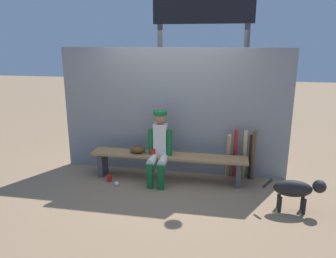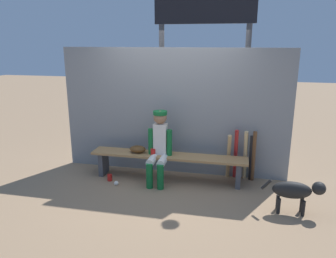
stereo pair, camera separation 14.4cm
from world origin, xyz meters
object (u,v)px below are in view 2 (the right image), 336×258
object	(u,v)px
dog	(296,191)
bat_wood_dark	(253,156)
bat_wood_natural	(245,155)
scoreboard	(208,29)
bat_aluminum_red	(236,154)
cup_on_ground	(110,178)
player_seated	(159,145)
dugout_bench	(168,160)
bat_wood_tan	(229,157)
baseball_glove	(138,149)
bat_aluminum_black	(251,158)
baseball	(116,183)
cup_on_bench	(153,152)

from	to	relation	value
dog	bat_wood_dark	bearing A→B (deg)	119.43
dog	bat_wood_natural	bearing A→B (deg)	124.05
bat_wood_natural	scoreboard	bearing A→B (deg)	137.25
bat_aluminum_red	cup_on_ground	distance (m)	2.19
player_seated	scoreboard	distance (m)	2.25
cup_on_ground	dugout_bench	bearing A→B (deg)	14.84
bat_wood_tan	bat_wood_natural	xyz separation A→B (m)	(0.28, 0.03, 0.04)
dugout_bench	bat_wood_dark	distance (m)	1.43
baseball_glove	bat_aluminum_black	distance (m)	1.93
scoreboard	dog	world-z (taller)	scoreboard
bat_aluminum_red	baseball	size ratio (longest dim) A/B	12.14
player_seated	bat_wood_tan	size ratio (longest dim) A/B	1.46
baseball	dog	world-z (taller)	dog
bat_aluminum_red	dog	world-z (taller)	bat_aluminum_red
baseball_glove	bat_wood_dark	size ratio (longest dim) A/B	0.31
bat_wood_dark	bat_aluminum_black	bearing A→B (deg)	152.70
bat_wood_natural	cup_on_bench	world-z (taller)	bat_wood_natural
dog	bat_aluminum_black	bearing A→B (deg)	120.54
cup_on_bench	scoreboard	world-z (taller)	scoreboard
bat_aluminum_black	scoreboard	world-z (taller)	scoreboard
bat_aluminum_black	dog	world-z (taller)	bat_aluminum_black
baseball_glove	cup_on_bench	distance (m)	0.30
bat_wood_dark	dog	xyz separation A→B (m)	(0.54, -0.96, -0.11)
bat_wood_dark	dugout_bench	bearing A→B (deg)	-170.31
cup_on_bench	dog	world-z (taller)	cup_on_bench
baseball	scoreboard	distance (m)	3.12
baseball	bat_aluminum_red	bearing A→B (deg)	20.12
player_seated	dog	bearing A→B (deg)	-16.40
bat_aluminum_red	dog	xyz separation A→B (m)	(0.84, -1.01, -0.11)
dugout_bench	bat_wood_dark	xyz separation A→B (m)	(1.41, 0.24, 0.09)
baseball_glove	dog	world-z (taller)	baseball_glove
bat_aluminum_black	baseball	size ratio (longest dim) A/B	10.91
baseball_glove	cup_on_bench	size ratio (longest dim) A/B	2.55
bat_wood_tan	bat_wood_natural	bearing A→B (deg)	5.28
bat_wood_natural	bat_wood_dark	bearing A→B (deg)	-15.69
bat_wood_dark	cup_on_bench	world-z (taller)	bat_wood_dark
player_seated	cup_on_ground	xyz separation A→B (m)	(-0.83, -0.15, -0.60)
player_seated	baseball	world-z (taller)	player_seated
bat_wood_natural	dog	bearing A→B (deg)	-55.95
bat_aluminum_black	scoreboard	bearing A→B (deg)	139.87
bat_wood_tan	dugout_bench	bearing A→B (deg)	-165.86
bat_aluminum_black	bat_wood_dark	world-z (taller)	bat_wood_dark
bat_aluminum_black	bat_wood_natural	bearing A→B (deg)	169.00
bat_aluminum_black	cup_on_bench	bearing A→B (deg)	-168.66
baseball_glove	scoreboard	xyz separation A→B (m)	(1.04, 0.99, 2.00)
cup_on_bench	player_seated	bearing A→B (deg)	-20.98
baseball_glove	bat_wood_tan	distance (m)	1.56
baseball_glove	cup_on_ground	size ratio (longest dim) A/B	2.55
baseball_glove	bat_wood_tan	world-z (taller)	bat_wood_tan
scoreboard	bat_aluminum_red	bearing A→B (deg)	-48.95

